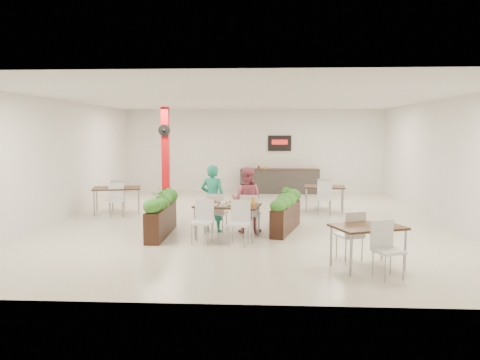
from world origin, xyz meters
The scene contains 12 objects.
ground centered at (0.00, 0.00, 0.00)m, with size 12.00×12.00×0.00m, color beige.
room_shell centered at (0.00, 0.00, 2.01)m, with size 10.10×12.10×3.22m.
red_column centered at (-3.00, 3.79, 1.64)m, with size 0.40×0.41×3.20m.
service_counter centered at (1.00, 5.65, 0.49)m, with size 3.00×0.64×2.20m.
main_table centered at (-0.40, -2.01, 0.64)m, with size 1.52×1.81×0.92m.
diner_man centered at (-0.79, -1.36, 0.80)m, with size 0.58×0.38×1.60m, color #229679.
diner_woman centered at (0.01, -1.36, 0.77)m, with size 0.75×0.58×1.54m, color #D05C75.
planter_left centered at (-1.93, -1.80, 0.53)m, with size 0.41×2.10×1.10m.
planter_right centered at (0.94, -1.22, 0.50)m, with size 0.82×1.96×1.05m.
side_table_a centered at (-3.85, 1.02, 0.64)m, with size 1.52×1.67×0.92m.
side_table_b centered at (2.21, 1.65, 0.63)m, with size 1.26×1.66×0.92m.
side_table_c centered at (2.23, -4.15, 0.62)m, with size 1.38×1.66×0.92m.
Camera 1 is at (0.44, -12.22, 2.39)m, focal length 35.00 mm.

